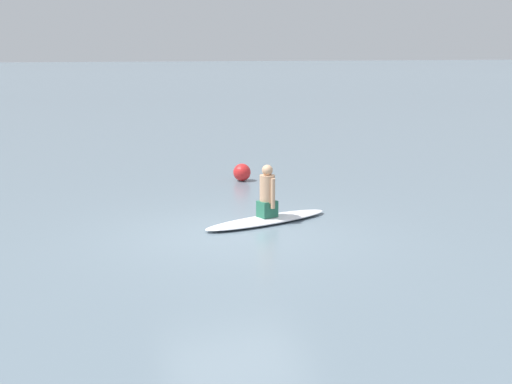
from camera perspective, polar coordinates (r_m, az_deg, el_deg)
The scene contains 4 objects.
ground_plane at distance 12.11m, azimuth -1.69°, elevation -3.51°, with size 400.00×400.00×0.00m, color slate.
surfboard at distance 12.95m, azimuth 0.92°, elevation -2.27°, with size 2.67×0.60×0.11m, color white.
person_paddler at distance 12.84m, azimuth 0.92°, elevation -0.12°, with size 0.38×0.43×0.97m.
buoy_marker at distance 17.07m, azimuth -1.15°, elevation 1.61°, with size 0.43×0.43×0.43m, color red.
Camera 1 is at (-3.87, -11.05, 3.11)m, focal length 49.25 mm.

